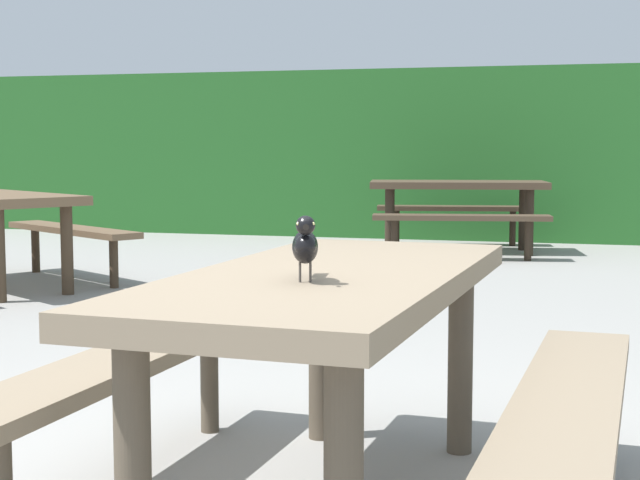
% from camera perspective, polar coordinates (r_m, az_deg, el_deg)
% --- Properties ---
extents(hedge_wall, '(28.00, 1.67, 2.01)m').
position_cam_1_polar(hedge_wall, '(12.14, 10.88, 4.99)').
color(hedge_wall, '#235B23').
rests_on(hedge_wall, ground).
extents(picnic_table_foreground, '(1.77, 1.84, 0.74)m').
position_cam_1_polar(picnic_table_foreground, '(2.90, 0.54, -5.40)').
color(picnic_table_foreground, '#84725B').
rests_on(picnic_table_foreground, ground).
extents(bird_grackle, '(0.12, 0.28, 0.18)m').
position_cam_1_polar(bird_grackle, '(2.60, -0.88, -0.27)').
color(bird_grackle, black).
rests_on(bird_grackle, picnic_table_foreground).
extents(picnic_table_mid_right, '(1.98, 1.96, 0.74)m').
position_cam_1_polar(picnic_table_mid_right, '(10.15, 8.11, 2.41)').
color(picnic_table_mid_right, '#473828').
rests_on(picnic_table_mid_right, ground).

